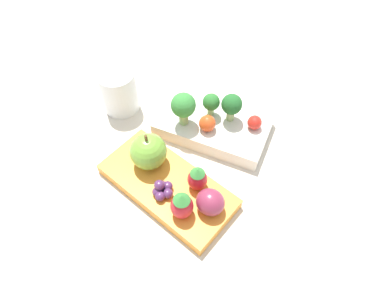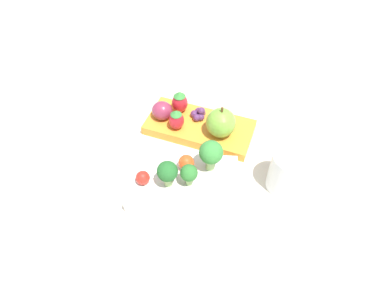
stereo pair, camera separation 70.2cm
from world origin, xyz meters
name	(u,v)px [view 2 (the right image)]	position (x,y,z in m)	size (l,w,h in m)	color
ground_plane	(192,156)	(0.00, 0.00, 0.00)	(4.00, 4.00, 0.00)	beige
bento_box_savoury	(183,183)	(0.00, 0.07, 0.01)	(0.20, 0.13, 0.03)	silver
bento_box_fruit	(200,127)	(0.00, -0.07, 0.01)	(0.21, 0.12, 0.02)	orange
broccoli_floret_0	(167,172)	(0.02, 0.09, 0.06)	(0.03, 0.03, 0.05)	#93B770
broccoli_floret_1	(211,153)	(-0.04, 0.04, 0.06)	(0.04, 0.04, 0.06)	#93B770
broccoli_floret_2	(189,174)	(-0.01, 0.08, 0.05)	(0.03, 0.03, 0.04)	#93B770
cherry_tomato_0	(187,163)	(0.00, 0.05, 0.04)	(0.03, 0.03, 0.03)	#DB4C1E
cherry_tomato_1	(143,178)	(0.06, 0.09, 0.04)	(0.02, 0.02, 0.02)	red
apple	(221,123)	(-0.04, -0.05, 0.05)	(0.05, 0.05, 0.06)	#70A838
strawberry_0	(180,102)	(0.05, -0.09, 0.04)	(0.03, 0.03, 0.05)	red
strawberry_1	(176,120)	(0.04, -0.05, 0.04)	(0.03, 0.03, 0.04)	red
plum	(162,111)	(0.07, -0.07, 0.04)	(0.04, 0.04, 0.04)	#892D47
grape_cluster	(199,114)	(0.00, -0.08, 0.03)	(0.03, 0.03, 0.03)	#562D5B
drinking_cup	(288,172)	(-0.17, 0.03, 0.04)	(0.06, 0.06, 0.08)	silver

